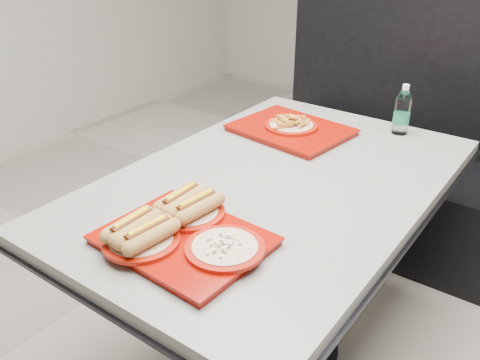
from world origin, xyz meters
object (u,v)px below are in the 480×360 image
Objects in this scene: tray_far at (291,127)px; diner_table at (274,223)px; tray_near at (180,231)px; water_bottle at (402,113)px; booth_bench at (390,159)px.

diner_table is at bearing -66.11° from tray_far.
tray_near is (-0.01, -0.44, 0.20)m from diner_table.
booth_bench is at bearing 110.04° from water_bottle.
tray_far is at bearing -144.04° from water_bottle.
tray_near is 0.94× the size of tray_far.
water_bottle is (0.18, 0.60, 0.25)m from diner_table.
booth_bench is 7.05× the size of water_bottle.
water_bottle reaches higher than diner_table.
booth_bench reaches higher than tray_near.
booth_bench is 0.68m from water_bottle.
booth_bench is (0.00, 1.09, -0.18)m from diner_table.
diner_table is 7.41× the size of water_bottle.
booth_bench is 2.98× the size of tray_far.
tray_far is at bearing 100.70° from tray_near.
water_bottle is (0.19, 1.04, 0.05)m from tray_near.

